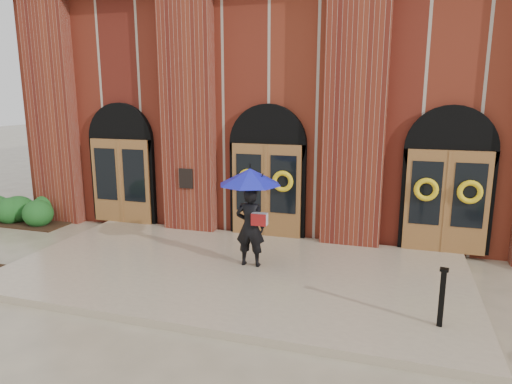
% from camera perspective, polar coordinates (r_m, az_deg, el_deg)
% --- Properties ---
extents(ground, '(90.00, 90.00, 0.00)m').
position_cam_1_polar(ground, '(10.20, -3.05, -10.57)').
color(ground, tan).
rests_on(ground, ground).
extents(landing, '(10.00, 5.30, 0.15)m').
position_cam_1_polar(landing, '(10.30, -2.76, -9.88)').
color(landing, tan).
rests_on(landing, ground).
extents(church_building, '(16.20, 12.53, 7.00)m').
position_cam_1_polar(church_building, '(17.91, 6.82, 10.64)').
color(church_building, maroon).
rests_on(church_building, ground).
extents(man_with_umbrella, '(1.46, 1.46, 2.21)m').
position_cam_1_polar(man_with_umbrella, '(10.00, -0.72, -0.79)').
color(man_with_umbrella, black).
rests_on(man_with_umbrella, landing).
extents(metal_post, '(0.16, 0.16, 1.01)m').
position_cam_1_polar(metal_post, '(8.27, 22.23, -11.96)').
color(metal_post, black).
rests_on(metal_post, landing).
extents(hedge_wall_left, '(3.01, 1.21, 0.77)m').
position_cam_1_polar(hedge_wall_left, '(16.11, -27.40, -1.99)').
color(hedge_wall_left, '#184919').
rests_on(hedge_wall_left, ground).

